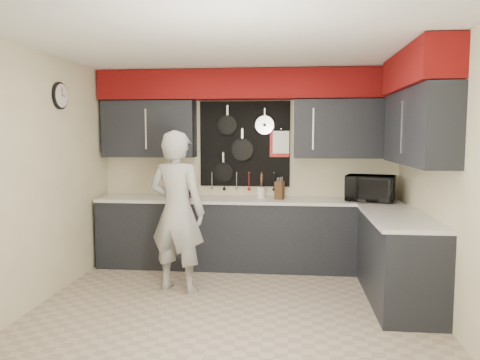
# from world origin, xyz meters

# --- Properties ---
(ground) EXTENTS (4.00, 4.00, 0.00)m
(ground) POSITION_xyz_m (0.00, 0.00, 0.00)
(ground) COLOR tan
(ground) RESTS_ON ground
(back_wall_assembly) EXTENTS (4.00, 0.36, 2.60)m
(back_wall_assembly) POSITION_xyz_m (0.01, 1.60, 2.01)
(back_wall_assembly) COLOR beige
(back_wall_assembly) RESTS_ON ground
(right_wall_assembly) EXTENTS (0.36, 3.50, 2.60)m
(right_wall_assembly) POSITION_xyz_m (1.85, 0.26, 1.94)
(right_wall_assembly) COLOR beige
(right_wall_assembly) RESTS_ON ground
(left_wall_assembly) EXTENTS (0.05, 3.50, 2.60)m
(left_wall_assembly) POSITION_xyz_m (-1.99, 0.02, 1.33)
(left_wall_assembly) COLOR beige
(left_wall_assembly) RESTS_ON ground
(base_cabinets) EXTENTS (3.95, 2.20, 0.92)m
(base_cabinets) POSITION_xyz_m (0.49, 1.13, 0.46)
(base_cabinets) COLOR black
(base_cabinets) RESTS_ON ground
(microwave) EXTENTS (0.67, 0.54, 0.32)m
(microwave) POSITION_xyz_m (1.57, 1.38, 1.08)
(microwave) COLOR black
(microwave) RESTS_ON base_cabinets
(knife_block) EXTENTS (0.13, 0.13, 0.23)m
(knife_block) POSITION_xyz_m (0.43, 1.41, 1.03)
(knife_block) COLOR #3E2313
(knife_block) RESTS_ON base_cabinets
(utensil_crock) EXTENTS (0.11, 0.11, 0.14)m
(utensil_crock) POSITION_xyz_m (0.19, 1.51, 0.99)
(utensil_crock) COLOR white
(utensil_crock) RESTS_ON base_cabinets
(coffee_maker) EXTENTS (0.20, 0.23, 0.32)m
(coffee_maker) POSITION_xyz_m (-0.83, 1.49, 1.08)
(coffee_maker) COLOR black
(coffee_maker) RESTS_ON base_cabinets
(person) EXTENTS (0.75, 0.59, 1.80)m
(person) POSITION_xyz_m (-0.69, 0.45, 0.90)
(person) COLOR #A9A8A6
(person) RESTS_ON ground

